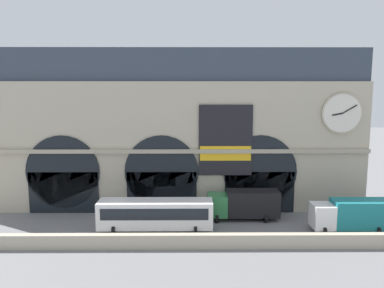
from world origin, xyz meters
TOP-DOWN VIEW (x-y plane):
  - ground_plane at (0.00, 0.00)m, footprint 200.00×200.00m
  - quay_parapet_wall at (0.00, -4.66)m, footprint 90.00×0.70m
  - station_building at (0.04, 7.11)m, footprint 45.82×4.63m
  - bus_center at (-0.21, -0.78)m, footprint 11.00×3.25m
  - box_truck_mideast at (8.89, 2.73)m, footprint 7.50×2.91m
  - box_truck_east at (18.80, -0.84)m, footprint 7.50×2.91m

SIDE VIEW (x-z plane):
  - ground_plane at x=0.00m, z-range 0.00..0.00m
  - quay_parapet_wall at x=0.00m, z-range 0.00..1.27m
  - box_truck_mideast at x=8.89m, z-range 0.14..3.26m
  - box_truck_east at x=18.80m, z-range 0.14..3.26m
  - bus_center at x=-0.21m, z-range 0.23..3.33m
  - station_building at x=0.04m, z-range -0.30..17.89m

